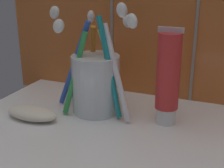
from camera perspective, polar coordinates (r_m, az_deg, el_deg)
The scene contains 4 objects.
sink_counter at distance 45.32cm, azimuth 8.35°, elevation -11.82°, with size 63.52×37.03×2.00cm, color white.
toothbrush_cup at distance 52.48cm, azimuth -2.97°, elevation 0.74°, with size 17.35×11.75×18.77cm.
toothpaste_tube at distance 48.18cm, azimuth 10.21°, elevation 1.19°, with size 3.80×3.62×15.21cm.
soap_bar at distance 52.54cm, azimuth -14.48°, elevation -5.19°, with size 8.97×4.21×2.11cm, color silver.
Camera 1 is at (8.49, -38.00, 24.19)cm, focal length 50.00 mm.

